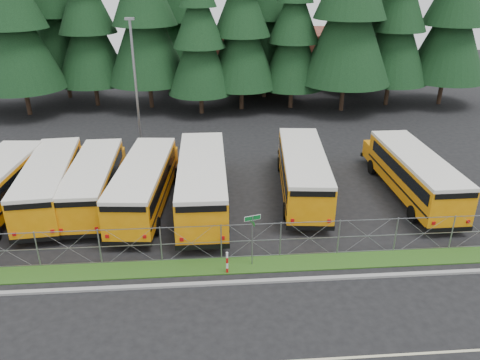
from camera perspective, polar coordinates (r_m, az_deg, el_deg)
name	(u,v)px	position (r m, az deg, el deg)	size (l,w,h in m)	color
ground	(240,247)	(25.09, -0.05, -8.17)	(120.00, 120.00, 0.00)	black
curb	(244,282)	(22.53, 0.55, -12.33)	(50.00, 0.25, 0.12)	gray
grass_verge	(242,265)	(23.67, 0.26, -10.35)	(50.00, 1.40, 0.06)	#1C4313
chainlink_fence	(241,241)	(23.72, 0.13, -7.46)	(44.00, 0.10, 2.00)	gray
brick_building	(263,55)	(62.38, 2.79, 14.93)	(22.00, 10.00, 6.00)	brown
bus_1	(52,184)	(30.88, -21.99, -0.41)	(2.61, 11.05, 2.90)	orange
bus_2	(95,183)	(30.23, -17.23, -0.33)	(2.51, 10.62, 2.78)	orange
bus_3	(145,185)	(28.98, -11.47, -0.59)	(2.65, 11.25, 2.95)	orange
bus_4	(203,183)	(28.49, -4.59, -0.35)	(2.86, 12.12, 3.18)	orange
bus_6	(302,173)	(30.21, 7.60, 0.86)	(2.72, 11.53, 3.02)	orange
bus_east	(412,175)	(31.66, 20.20, 0.58)	(2.68, 11.34, 2.97)	orange
street_sign	(252,230)	(22.65, 1.52, -6.08)	(0.81, 0.54, 2.81)	gray
striped_bollard	(227,263)	(22.85, -1.58, -10.06)	(0.11, 0.11, 1.20)	#B20C0C
light_standard	(135,81)	(37.77, -12.64, 11.74)	(0.70, 0.35, 10.14)	gray
conifer_1	(11,18)	(50.10, -26.09, 17.29)	(8.28, 8.28, 18.30)	black
conifer_2	(88,25)	(51.22, -18.10, 17.57)	(7.44, 7.44, 16.45)	black
conifer_3	(144,15)	(48.98, -11.57, 19.08)	(8.29, 8.29, 18.34)	black
conifer_4	(199,40)	(46.36, -4.99, 16.67)	(6.49, 6.49, 14.35)	black
conifer_5	(242,27)	(47.60, 0.20, 18.11)	(7.33, 7.33, 16.22)	black
conifer_6	(294,35)	(48.46, 6.56, 17.17)	(6.65, 6.65, 14.70)	black
conifer_7	(350,8)	(48.05, 13.30, 19.77)	(9.00, 9.00, 19.91)	black
conifer_8	(396,22)	(51.55, 18.53, 17.81)	(7.64, 7.64, 16.91)	black
conifer_9	(454,16)	(53.86, 24.66, 17.73)	(8.13, 8.13, 17.99)	black
conifer_10	(56,7)	(55.46, -21.48, 19.07)	(8.73, 8.73, 19.30)	black
conifer_11	(180,13)	(55.99, -7.37, 19.58)	(7.91, 7.91, 17.49)	black
conifer_12	(266,10)	(52.40, 3.17, 20.02)	(8.44, 8.44, 18.66)	black
conifer_13	(368,8)	(56.92, 15.38, 19.55)	(8.37, 8.37, 18.52)	black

